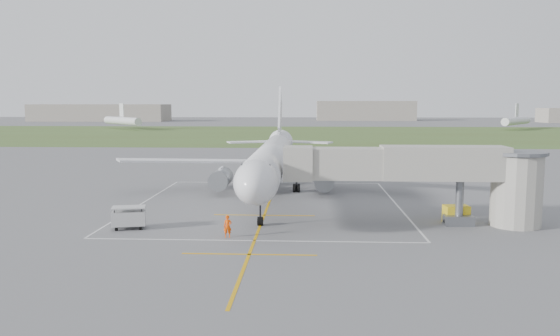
{
  "coord_description": "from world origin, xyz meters",
  "views": [
    {
      "loc": [
        4.23,
        -62.81,
        11.09
      ],
      "look_at": [
        1.26,
        -4.0,
        4.0
      ],
      "focal_mm": 35.0,
      "sensor_mm": 36.0,
      "label": 1
    }
  ],
  "objects_px": {
    "gpu_unit": "(456,214)",
    "ramp_worker_wing": "(237,187)",
    "jet_bridge": "(435,173)",
    "ramp_worker_nose": "(228,226)",
    "airliner": "(271,160)",
    "baggage_cart": "(129,217)"
  },
  "relations": [
    {
      "from": "gpu_unit",
      "to": "ramp_worker_wing",
      "type": "relative_size",
      "value": 1.45
    },
    {
      "from": "airliner",
      "to": "ramp_worker_wing",
      "type": "height_order",
      "value": "airliner"
    },
    {
      "from": "baggage_cart",
      "to": "ramp_worker_wing",
      "type": "relative_size",
      "value": 1.95
    },
    {
      "from": "jet_bridge",
      "to": "gpu_unit",
      "type": "xyz_separation_m",
      "value": [
        2.3,
        0.94,
        -3.93
      ]
    },
    {
      "from": "ramp_worker_nose",
      "to": "jet_bridge",
      "type": "bearing_deg",
      "value": 12.12
    },
    {
      "from": "airliner",
      "to": "gpu_unit",
      "type": "distance_m",
      "value": 22.69
    },
    {
      "from": "baggage_cart",
      "to": "ramp_worker_wing",
      "type": "distance_m",
      "value": 20.32
    },
    {
      "from": "baggage_cart",
      "to": "ramp_worker_wing",
      "type": "height_order",
      "value": "baggage_cart"
    },
    {
      "from": "ramp_worker_nose",
      "to": "ramp_worker_wing",
      "type": "height_order",
      "value": "ramp_worker_nose"
    },
    {
      "from": "ramp_worker_nose",
      "to": "baggage_cart",
      "type": "bearing_deg",
      "value": 159.04
    },
    {
      "from": "airliner",
      "to": "jet_bridge",
      "type": "height_order",
      "value": "airliner"
    },
    {
      "from": "airliner",
      "to": "ramp_worker_nose",
      "type": "distance_m",
      "value": 20.19
    },
    {
      "from": "jet_bridge",
      "to": "baggage_cart",
      "type": "xyz_separation_m",
      "value": [
        -27.18,
        -2.86,
        -3.73
      ]
    },
    {
      "from": "airliner",
      "to": "gpu_unit",
      "type": "bearing_deg",
      "value": -36.47
    },
    {
      "from": "ramp_worker_wing",
      "to": "baggage_cart",
      "type": "bearing_deg",
      "value": 103.21
    },
    {
      "from": "airliner",
      "to": "baggage_cart",
      "type": "xyz_separation_m",
      "value": [
        -11.46,
        -17.11,
        -3.38
      ]
    },
    {
      "from": "gpu_unit",
      "to": "ramp_worker_wing",
      "type": "xyz_separation_m",
      "value": [
        -22.29,
        15.21,
        -0.0
      ]
    },
    {
      "from": "gpu_unit",
      "to": "ramp_worker_wing",
      "type": "distance_m",
      "value": 26.99
    },
    {
      "from": "gpu_unit",
      "to": "ramp_worker_nose",
      "type": "distance_m",
      "value": 21.32
    },
    {
      "from": "airliner",
      "to": "gpu_unit",
      "type": "relative_size",
      "value": 19.88
    },
    {
      "from": "jet_bridge",
      "to": "ramp_worker_nose",
      "type": "xyz_separation_m",
      "value": [
        -18.03,
        -5.5,
        -3.82
      ]
    },
    {
      "from": "jet_bridge",
      "to": "ramp_worker_wing",
      "type": "distance_m",
      "value": 26.0
    }
  ]
}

